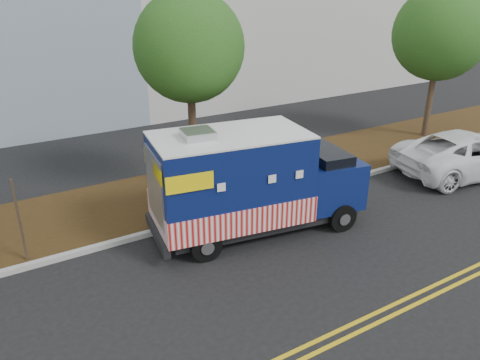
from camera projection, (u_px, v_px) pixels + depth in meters
ground at (237, 237)px, 13.42m from camera, size 120.00×120.00×0.00m
curb at (214, 216)px, 14.49m from camera, size 120.00×0.18×0.15m
mulch_strip at (185, 191)px, 16.14m from camera, size 120.00×4.00×0.15m
centerline_near at (344, 328)px, 9.91m from camera, size 120.00×0.10×0.01m
centerline_far at (352, 335)px, 9.72m from camera, size 120.00×0.10×0.01m
tree_b at (189, 48)px, 14.41m from camera, size 3.44×3.44×6.62m
tree_d at (440, 33)px, 19.99m from camera, size 4.02×4.02×6.72m
sign_post at (20, 223)px, 11.68m from camera, size 0.06×0.06×2.40m
food_truck at (248, 185)px, 13.21m from camera, size 6.43×3.18×3.25m
white_car at (469, 153)px, 17.57m from camera, size 6.17×3.65×1.61m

